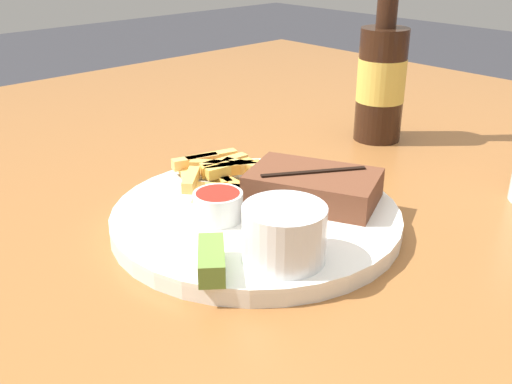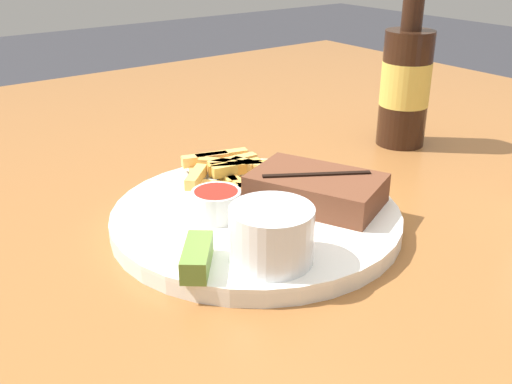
# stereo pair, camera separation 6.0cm
# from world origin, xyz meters

# --- Properties ---
(dining_table) EXTENTS (1.52, 1.61, 0.74)m
(dining_table) POSITION_xyz_m (0.00, 0.00, 0.69)
(dining_table) COLOR #935B2D
(dining_table) RESTS_ON ground_plane
(dinner_plate) EXTENTS (0.30, 0.30, 0.02)m
(dinner_plate) POSITION_xyz_m (0.00, 0.00, 0.75)
(dinner_plate) COLOR white
(dinner_plate) RESTS_ON dining_table
(steak_portion) EXTENTS (0.15, 0.13, 0.03)m
(steak_portion) POSITION_xyz_m (0.02, 0.06, 0.77)
(steak_portion) COLOR brown
(steak_portion) RESTS_ON dinner_plate
(fries_pile) EXTENTS (0.13, 0.11, 0.02)m
(fries_pile) POSITION_xyz_m (-0.08, 0.02, 0.77)
(fries_pile) COLOR #F0A93F
(fries_pile) RESTS_ON dinner_plate
(coleslaw_cup) EXTENTS (0.07, 0.07, 0.05)m
(coleslaw_cup) POSITION_xyz_m (0.09, -0.05, 0.79)
(coleslaw_cup) COLOR white
(coleslaw_cup) RESTS_ON dinner_plate
(dipping_sauce_cup) EXTENTS (0.05, 0.05, 0.03)m
(dipping_sauce_cup) POSITION_xyz_m (-0.01, -0.04, 0.77)
(dipping_sauce_cup) COLOR silver
(dipping_sauce_cup) RESTS_ON dinner_plate
(pickle_spear) EXTENTS (0.06, 0.05, 0.02)m
(pickle_spear) POSITION_xyz_m (0.06, -0.11, 0.77)
(pickle_spear) COLOR olive
(pickle_spear) RESTS_ON dinner_plate
(fork_utensil) EXTENTS (0.13, 0.02, 0.00)m
(fork_utensil) POSITION_xyz_m (-0.08, -0.01, 0.76)
(fork_utensil) COLOR #B7B7BC
(fork_utensil) RESTS_ON dinner_plate
(knife_utensil) EXTENTS (0.06, 0.16, 0.01)m
(knife_utensil) POSITION_xyz_m (0.00, 0.04, 0.76)
(knife_utensil) COLOR #B7B7BC
(knife_utensil) RESTS_ON dinner_plate
(beer_bottle) EXTENTS (0.07, 0.07, 0.25)m
(beer_bottle) POSITION_xyz_m (-0.08, 0.32, 0.83)
(beer_bottle) COLOR black
(beer_bottle) RESTS_ON dining_table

